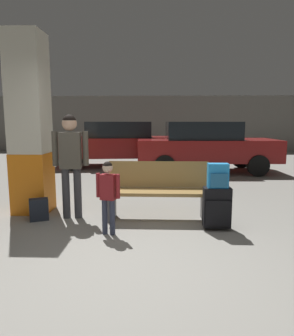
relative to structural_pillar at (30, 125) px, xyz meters
name	(u,v)px	position (x,y,z in m)	size (l,w,h in m)	color
ground_plane	(142,189)	(1.73, 2.07, -1.50)	(18.00, 18.00, 0.10)	gray
garage_back_wall	(151,124)	(1.73, 10.93, -0.05)	(18.00, 0.12, 2.80)	slate
structural_pillar	(30,125)	(0.00, 0.00, 0.00)	(0.57, 0.57, 2.93)	orange
bench	(158,191)	(2.11, -0.31, -1.01)	(1.60, 0.54, 0.89)	#9E7A42
suitcase	(217,207)	(2.93, -0.81, -1.13)	(0.38, 0.23, 0.60)	black
backpack_bright	(218,176)	(2.93, -0.81, -0.68)	(0.28, 0.19, 0.34)	#268CD8
child	(108,190)	(1.44, -1.05, -0.84)	(0.33, 0.23, 1.00)	#33384C
adult	(71,155)	(0.75, -0.33, -0.45)	(0.55, 0.22, 1.62)	#38383D
backpack_dark_floor	(39,210)	(0.26, -0.47, -1.29)	(0.32, 0.27, 0.34)	#1E232D
parked_car_far	(115,143)	(0.65, 5.46, -0.65)	(4.26, 2.14, 1.51)	maroon
parked_car_near	(205,145)	(3.53, 4.35, -0.65)	(4.15, 1.90, 1.51)	maroon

